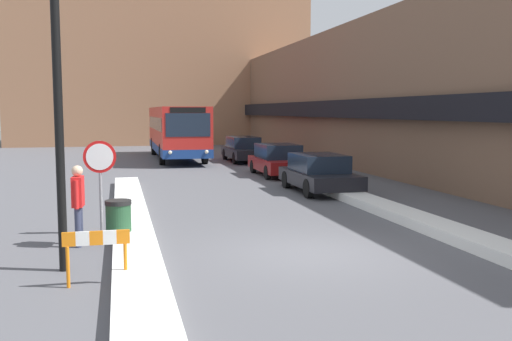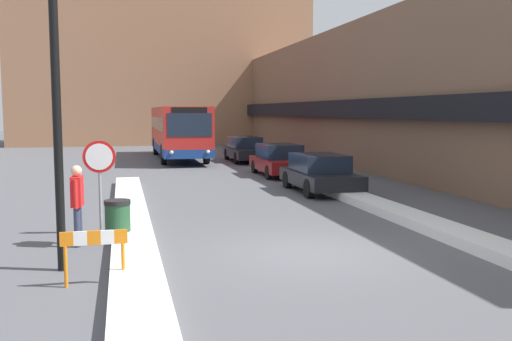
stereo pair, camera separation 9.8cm
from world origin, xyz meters
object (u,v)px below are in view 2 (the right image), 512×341
object	(u,v)px
city_bus	(178,131)
pedestrian	(77,198)
stop_sign	(99,167)
trash_bin	(118,221)
construction_barricade	(94,247)
parked_car_back	(245,149)
parked_car_front	(320,173)
street_lamp	(74,79)
parked_car_middle	(279,160)

from	to	relation	value
city_bus	pedestrian	bearing A→B (deg)	-101.04
stop_sign	trash_bin	size ratio (longest dim) A/B	2.36
city_bus	pedestrian	world-z (taller)	city_bus
construction_barricade	pedestrian	bearing A→B (deg)	98.90
stop_sign	pedestrian	xyz separation A→B (m)	(-0.44, -1.06, -0.56)
parked_car_back	construction_barricade	size ratio (longest dim) A/B	4.45
parked_car_front	parked_car_back	bearing A→B (deg)	90.00
city_bus	street_lamp	size ratio (longest dim) A/B	2.19
street_lamp	construction_barricade	world-z (taller)	street_lamp
parked_car_front	street_lamp	world-z (taller)	street_lamp
street_lamp	trash_bin	xyz separation A→B (m)	(0.68, 2.15, -3.03)
parked_car_front	street_lamp	bearing A→B (deg)	-132.02
trash_bin	construction_barricade	distance (m)	3.27
street_lamp	parked_car_back	bearing A→B (deg)	70.14
city_bus	parked_car_front	bearing A→B (deg)	-77.14
city_bus	construction_barricade	distance (m)	25.83
construction_barricade	stop_sign	bearing A→B (deg)	90.49
street_lamp	stop_sign	bearing A→B (deg)	84.61
stop_sign	pedestrian	distance (m)	1.28
parked_car_back	construction_barricade	distance (m)	23.92
stop_sign	trash_bin	distance (m)	1.50
pedestrian	parked_car_front	bearing A→B (deg)	-45.30
city_bus	parked_car_front	size ratio (longest dim) A/B	2.90
parked_car_front	street_lamp	size ratio (longest dim) A/B	0.75
parked_car_front	parked_car_back	distance (m)	12.95
parked_car_front	parked_car_middle	distance (m)	5.46
parked_car_middle	construction_barricade	xyz separation A→B (m)	(-7.49, -15.23, -0.05)
parked_car_middle	pedestrian	distance (m)	14.54
parked_car_back	street_lamp	bearing A→B (deg)	-109.86
stop_sign	construction_barricade	world-z (taller)	stop_sign
city_bus	parked_car_front	xyz separation A→B (m)	(3.59, -15.74, -1.05)
stop_sign	street_lamp	size ratio (longest dim) A/B	0.40
parked_car_middle	street_lamp	world-z (taller)	street_lamp
trash_bin	construction_barricade	xyz separation A→B (m)	(-0.36, -3.25, 0.19)
parked_car_front	trash_bin	xyz separation A→B (m)	(-7.13, -6.52, -0.22)
street_lamp	pedestrian	size ratio (longest dim) A/B	3.15
city_bus	construction_barricade	size ratio (longest dim) A/B	11.09
city_bus	stop_sign	world-z (taller)	city_bus
stop_sign	trash_bin	bearing A→B (deg)	-65.63
parked_car_middle	pedestrian	size ratio (longest dim) A/B	2.43
parked_car_front	trash_bin	world-z (taller)	parked_car_front
parked_car_front	stop_sign	world-z (taller)	stop_sign
city_bus	stop_sign	size ratio (longest dim) A/B	5.43
parked_car_back	trash_bin	distance (m)	20.73
parked_car_back	pedestrian	world-z (taller)	pedestrian
parked_car_front	construction_barricade	distance (m)	12.31
construction_barricade	parked_car_front	bearing A→B (deg)	52.51
city_bus	parked_car_middle	bearing A→B (deg)	-70.74
parked_car_back	stop_sign	bearing A→B (deg)	-112.04
parked_car_middle	parked_car_front	bearing A→B (deg)	-90.00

